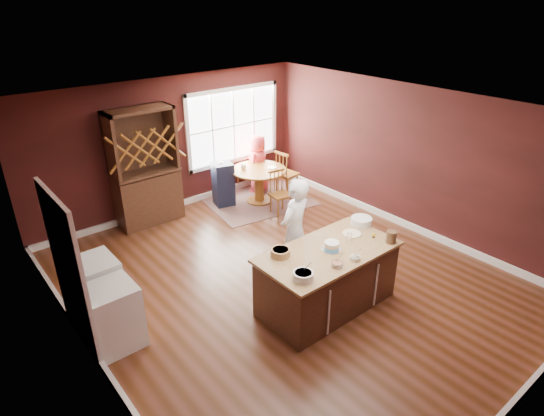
% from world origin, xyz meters
% --- Properties ---
extents(room_shell, '(7.00, 7.00, 7.00)m').
position_xyz_m(room_shell, '(0.00, 0.00, 1.35)').
color(room_shell, brown).
rests_on(room_shell, ground).
extents(window, '(2.36, 0.10, 1.66)m').
position_xyz_m(window, '(1.50, 3.47, 1.50)').
color(window, white).
rests_on(window, room_shell).
extents(doorway, '(0.08, 1.26, 2.13)m').
position_xyz_m(doorway, '(-2.97, 0.60, 1.02)').
color(doorway, white).
rests_on(doorway, room_shell).
extents(kitchen_island, '(2.01, 1.05, 0.92)m').
position_xyz_m(kitchen_island, '(0.03, -0.87, 0.44)').
color(kitchen_island, '#322515').
rests_on(kitchen_island, ground).
extents(dining_table, '(1.17, 1.17, 0.75)m').
position_xyz_m(dining_table, '(1.50, 2.58, 0.53)').
color(dining_table, brown).
rests_on(dining_table, ground).
extents(baker, '(0.72, 0.58, 1.71)m').
position_xyz_m(baker, '(0.11, -0.07, 0.86)').
color(baker, silver).
rests_on(baker, ground).
extents(layer_cake, '(0.29, 0.29, 0.12)m').
position_xyz_m(layer_cake, '(0.08, -0.88, 0.98)').
color(layer_cake, white).
rests_on(layer_cake, kitchen_island).
extents(bowl_blue, '(0.26, 0.26, 0.10)m').
position_xyz_m(bowl_blue, '(-0.72, -1.15, 0.97)').
color(bowl_blue, silver).
rests_on(bowl_blue, kitchen_island).
extents(bowl_yellow, '(0.27, 0.27, 0.10)m').
position_xyz_m(bowl_yellow, '(-0.57, -0.55, 0.97)').
color(bowl_yellow, olive).
rests_on(bowl_yellow, kitchen_island).
extents(bowl_pink, '(0.16, 0.16, 0.06)m').
position_xyz_m(bowl_pink, '(-0.18, -1.22, 0.95)').
color(bowl_pink, white).
rests_on(bowl_pink, kitchen_island).
extents(bowl_olive, '(0.14, 0.14, 0.05)m').
position_xyz_m(bowl_olive, '(0.13, -1.26, 0.95)').
color(bowl_olive, beige).
rests_on(bowl_olive, kitchen_island).
extents(drinking_glass, '(0.08, 0.08, 0.16)m').
position_xyz_m(drinking_glass, '(0.39, -0.92, 1.00)').
color(drinking_glass, silver).
rests_on(drinking_glass, kitchen_island).
extents(dinner_plate, '(0.27, 0.27, 0.02)m').
position_xyz_m(dinner_plate, '(0.62, -0.76, 0.93)').
color(dinner_plate, '#FAE6B2').
rests_on(dinner_plate, kitchen_island).
extents(white_tub, '(0.32, 0.32, 0.11)m').
position_xyz_m(white_tub, '(0.98, -0.64, 0.98)').
color(white_tub, silver).
rests_on(white_tub, kitchen_island).
extents(stoneware_crock, '(0.15, 0.15, 0.18)m').
position_xyz_m(stoneware_crock, '(0.87, -1.27, 1.01)').
color(stoneware_crock, brown).
rests_on(stoneware_crock, kitchen_island).
extents(toy_figurine, '(0.04, 0.04, 0.07)m').
position_xyz_m(toy_figurine, '(0.79, -1.03, 0.96)').
color(toy_figurine, '#FFCD03').
rests_on(toy_figurine, kitchen_island).
extents(rug, '(2.36, 1.95, 0.01)m').
position_xyz_m(rug, '(1.50, 2.58, 0.01)').
color(rug, brown).
rests_on(rug, ground).
extents(chair_east, '(0.45, 0.47, 1.02)m').
position_xyz_m(chair_east, '(2.26, 2.55, 0.51)').
color(chair_east, brown).
rests_on(chair_east, ground).
extents(chair_south, '(0.44, 0.42, 0.92)m').
position_xyz_m(chair_south, '(1.47, 1.83, 0.46)').
color(chair_south, brown).
rests_on(chair_south, ground).
extents(chair_north, '(0.60, 0.60, 1.04)m').
position_xyz_m(chair_north, '(1.80, 3.43, 0.52)').
color(chair_north, brown).
rests_on(chair_north, ground).
extents(seated_woman, '(0.76, 0.64, 1.32)m').
position_xyz_m(seated_woman, '(1.84, 3.04, 0.66)').
color(seated_woman, '#D0373E').
rests_on(seated_woman, ground).
extents(high_chair, '(0.48, 0.48, 0.97)m').
position_xyz_m(high_chair, '(0.83, 2.95, 0.49)').
color(high_chair, '#232A43').
rests_on(high_chair, ground).
extents(toddler, '(0.18, 0.14, 0.26)m').
position_xyz_m(toddler, '(0.75, 2.93, 0.81)').
color(toddler, '#8CA5BF').
rests_on(toddler, high_chair).
extents(table_plate, '(0.20, 0.20, 0.01)m').
position_xyz_m(table_plate, '(1.77, 2.46, 0.76)').
color(table_plate, beige).
rests_on(table_plate, dining_table).
extents(table_cup, '(0.16, 0.16, 0.10)m').
position_xyz_m(table_cup, '(1.24, 2.79, 0.80)').
color(table_cup, silver).
rests_on(table_cup, dining_table).
extents(hutch, '(1.23, 0.51, 2.26)m').
position_xyz_m(hutch, '(-0.73, 3.22, 1.13)').
color(hutch, '#3E2413').
rests_on(hutch, ground).
extents(washer, '(0.61, 0.59, 0.88)m').
position_xyz_m(washer, '(-2.64, 0.28, 0.44)').
color(washer, white).
rests_on(washer, ground).
extents(dryer, '(0.64, 0.62, 0.93)m').
position_xyz_m(dryer, '(-2.64, 0.92, 0.47)').
color(dryer, silver).
rests_on(dryer, ground).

